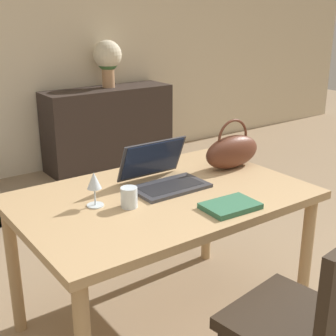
% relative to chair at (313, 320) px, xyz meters
% --- Properties ---
extents(dining_table, '(1.35, 0.89, 0.72)m').
position_rel_chair_xyz_m(dining_table, '(-0.07, 0.84, 0.15)').
color(dining_table, tan).
rests_on(dining_table, ground_plane).
extents(chair, '(0.50, 0.50, 0.88)m').
position_rel_chair_xyz_m(chair, '(0.00, 0.00, 0.00)').
color(chair, '#2D2319').
rests_on(chair, ground_plane).
extents(sideboard, '(1.32, 0.40, 0.80)m').
position_rel_chair_xyz_m(sideboard, '(0.98, 3.28, -0.10)').
color(sideboard, '#332823').
rests_on(sideboard, ground_plane).
extents(laptop, '(0.36, 0.31, 0.21)m').
position_rel_chair_xyz_m(laptop, '(-0.00, 0.94, 0.28)').
color(laptop, '#38383D').
rests_on(laptop, dining_table).
extents(drinking_glass, '(0.07, 0.07, 0.09)m').
position_rel_chair_xyz_m(drinking_glass, '(-0.28, 0.79, 0.27)').
color(drinking_glass, silver).
rests_on(drinking_glass, dining_table).
extents(wine_glass, '(0.08, 0.08, 0.16)m').
position_rel_chair_xyz_m(wine_glass, '(-0.39, 0.89, 0.33)').
color(wine_glass, silver).
rests_on(wine_glass, dining_table).
extents(handbag, '(0.35, 0.13, 0.27)m').
position_rel_chair_xyz_m(handbag, '(0.46, 0.92, 0.32)').
color(handbag, '#592D1E').
rests_on(handbag, dining_table).
extents(flower_vase, '(0.28, 0.28, 0.46)m').
position_rel_chair_xyz_m(flower_vase, '(1.02, 3.32, 0.59)').
color(flower_vase, tan).
rests_on(flower_vase, sideboard).
extents(book, '(0.25, 0.18, 0.02)m').
position_rel_chair_xyz_m(book, '(0.07, 0.52, 0.24)').
color(book, '#336B4C').
rests_on(book, dining_table).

